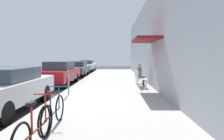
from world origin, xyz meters
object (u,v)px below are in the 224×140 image
Objects in this scene: parked_car_0 at (5,88)px; bicycle_0 at (36,129)px; seated_patron_1 at (140,74)px; cafe_chair_1 at (139,77)px; parked_car_2 at (77,68)px; parked_car_3 at (87,66)px; bicycle_1 at (53,112)px; cafe_chair_2 at (138,75)px; parked_car_1 at (59,73)px; parking_meter at (68,77)px; cafe_chair_0 at (141,78)px.

parked_car_0 reaches higher than bicycle_0.
seated_patron_1 is (5.02, 4.81, 0.08)m from parked_car_0.
seated_patron_1 is (0.06, 0.00, 0.19)m from cafe_chair_1.
parked_car_2 is at bearing 126.50° from seated_patron_1.
parked_car_3 is 2.57× the size of bicycle_1.
parked_car_3 is 12.77m from cafe_chair_2.
cafe_chair_2 is at bearing 89.96° from cafe_chair_1.
parked_car_1 reaches higher than parked_car_2.
parked_car_1 is at bearing 112.15° from parking_meter.
parked_car_3 is 19.37m from bicycle_1.
parking_meter is 1.52× the size of cafe_chair_0.
parked_car_3 is 2.57× the size of bicycle_0.
bicycle_0 reaches higher than cafe_chair_0.
parked_car_1 is 5.09m from cafe_chair_1.
parked_car_3 is 5.06× the size of cafe_chair_0.
cafe_chair_2 is (-0.06, 0.86, -0.19)m from seated_patron_1.
parked_car_2 is 8.44m from seated_patron_1.
cafe_chair_2 is (4.96, -5.92, -0.09)m from parked_car_2.
bicycle_0 is (0.66, -4.96, -0.41)m from parking_meter.
bicycle_1 is at bearing -74.30° from parked_car_1.
parked_car_2 is 3.33× the size of parking_meter.
seated_patron_1 reaches higher than parked_car_0.
parked_car_3 is at bearing 111.69° from seated_patron_1.
bicycle_1 is at bearing -110.39° from cafe_chair_2.
parking_meter is (1.55, 2.14, 0.15)m from parked_car_0.
parked_car_2 reaches higher than cafe_chair_2.
parking_meter is at bearing 99.07° from bicycle_1.
bicycle_0 is 1.33× the size of seated_patron_1.
parked_car_1 is 2.57× the size of bicycle_0.
bicycle_0 is at bearing -111.98° from cafe_chair_0.
parked_car_0 is 5.06× the size of cafe_chair_1.
parked_car_3 reaches higher than parked_car_2.
parked_car_2 is at bearing 99.31° from parking_meter.
bicycle_0 is at bearing -82.41° from parking_meter.
cafe_chair_1 is (2.78, 6.62, 0.14)m from bicycle_1.
parked_car_1 reaches higher than bicycle_0.
parked_car_3 is 3.41× the size of seated_patron_1.
cafe_chair_2 is (2.78, 7.48, 0.14)m from bicycle_1.
parked_car_2 is 9.58m from parking_meter.
parking_meter is 4.34m from cafe_chair_1.
seated_patron_1 is at bearing -68.31° from parked_car_3.
parked_car_3 is at bearing 96.23° from bicycle_0.
parked_car_1 reaches higher than cafe_chair_0.
parking_meter is at bearing 97.59° from bicycle_0.
parked_car_1 is 11.48m from parked_car_3.
cafe_chair_1 is 0.86m from cafe_chair_2.
seated_patron_1 is at bearing -86.06° from cafe_chair_2.
parked_car_1 reaches higher than parked_car_0.
parked_car_3 is 15.37m from parking_meter.
cafe_chair_0 is at bearing 28.61° from parking_meter.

